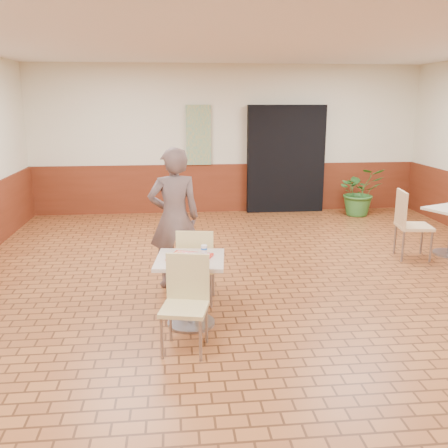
{
  "coord_description": "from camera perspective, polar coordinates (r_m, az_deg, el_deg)",
  "views": [
    {
      "loc": [
        -1.14,
        -5.28,
        2.29
      ],
      "look_at": [
        -0.58,
        0.07,
        0.95
      ],
      "focal_mm": 40.0,
      "sensor_mm": 36.0,
      "label": 1
    }
  ],
  "objects": [
    {
      "name": "corridor_doorway",
      "position": [
        10.49,
        7.07,
        7.36
      ],
      "size": [
        1.6,
        0.22,
        2.2
      ],
      "primitive_type": "cube",
      "color": "black",
      "rests_on": "ground"
    },
    {
      "name": "chair_main_front",
      "position": [
        4.71,
        -4.38,
        -8.41
      ],
      "size": [
        0.49,
        0.49,
        0.9
      ],
      "rotation": [
        0.0,
        0.0,
        -0.22
      ],
      "color": "#CEBA7B",
      "rests_on": "ground"
    },
    {
      "name": "long_john_donut",
      "position": [
        5.04,
        -3.17,
        -3.57
      ],
      "size": [
        0.15,
        0.1,
        0.04
      ],
      "rotation": [
        0.0,
        0.0,
        0.27
      ],
      "color": "#BF6737",
      "rests_on": "serving_tray"
    },
    {
      "name": "promo_poster",
      "position": [
        10.26,
        -2.93,
        10.11
      ],
      "size": [
        0.5,
        0.03,
        1.2
      ],
      "primitive_type": "cube",
      "color": "gray",
      "rests_on": "wainscot_band"
    },
    {
      "name": "chair_second_left",
      "position": [
        7.82,
        20.36,
        0.35
      ],
      "size": [
        0.53,
        0.53,
        1.01
      ],
      "rotation": [
        0.0,
        0.0,
        1.42
      ],
      "color": "#E3C088",
      "rests_on": "ground"
    },
    {
      "name": "chair_main_back",
      "position": [
        5.68,
        -3.22,
        -4.4
      ],
      "size": [
        0.47,
        0.47,
        0.9
      ],
      "rotation": [
        0.0,
        0.0,
        2.99
      ],
      "color": "#E5D789",
      "rests_on": "ground"
    },
    {
      "name": "potted_plant",
      "position": [
        10.48,
        15.25,
        3.62
      ],
      "size": [
        0.89,
        0.77,
        0.99
      ],
      "primitive_type": "imported",
      "rotation": [
        0.0,
        0.0,
        0.0
      ],
      "color": "#36752E",
      "rests_on": "ground"
    },
    {
      "name": "main_table",
      "position": [
        5.18,
        -3.86,
        -6.41
      ],
      "size": [
        0.69,
        0.69,
        0.73
      ],
      "rotation": [
        0.0,
        0.0,
        -0.11
      ],
      "color": "beige",
      "rests_on": "ground"
    },
    {
      "name": "wainscot_band",
      "position": [
        5.69,
        5.95,
        -4.42
      ],
      "size": [
        8.0,
        10.0,
        1.0
      ],
      "color": "#602512",
      "rests_on": "ground"
    },
    {
      "name": "room_shell",
      "position": [
        5.46,
        6.22,
        5.58
      ],
      "size": [
        8.01,
        10.01,
        3.01
      ],
      "color": "brown",
      "rests_on": "ground"
    },
    {
      "name": "paper_cup",
      "position": [
        5.17,
        -2.29,
        -2.87
      ],
      "size": [
        0.07,
        0.07,
        0.08
      ],
      "rotation": [
        0.0,
        0.0,
        -0.26
      ],
      "color": "silver",
      "rests_on": "serving_tray"
    },
    {
      "name": "customer",
      "position": [
        6.18,
        -5.7,
        0.67
      ],
      "size": [
        0.7,
        0.52,
        1.75
      ],
      "primitive_type": "imported",
      "rotation": [
        0.0,
        0.0,
        3.31
      ],
      "color": "brown",
      "rests_on": "ground"
    },
    {
      "name": "serving_tray",
      "position": [
        5.1,
        -3.91,
        -3.78
      ],
      "size": [
        0.41,
        0.32,
        0.03
      ],
      "rotation": [
        0.0,
        0.0,
        -0.36
      ],
      "color": "red",
      "rests_on": "main_table"
    },
    {
      "name": "ring_donut",
      "position": [
        5.12,
        -5.26,
        -3.4
      ],
      "size": [
        0.11,
        0.11,
        0.03
      ],
      "primitive_type": "torus",
      "rotation": [
        0.0,
        0.0,
        0.16
      ],
      "color": "#E88654",
      "rests_on": "serving_tray"
    }
  ]
}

